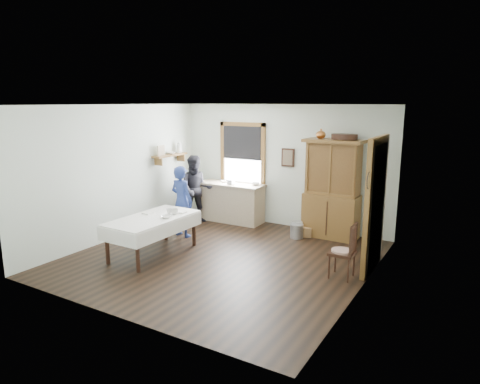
{
  "coord_description": "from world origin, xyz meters",
  "views": [
    {
      "loc": [
        3.97,
        -6.1,
        2.76
      ],
      "look_at": [
        0.21,
        0.3,
        1.18
      ],
      "focal_mm": 32.0,
      "sensor_mm": 36.0,
      "label": 1
    }
  ],
  "objects_px": {
    "wicker_basket": "(303,231)",
    "work_counter": "(231,202)",
    "pail": "(297,231)",
    "woman_blue": "(182,204)",
    "dining_table": "(153,236)",
    "figure_dark": "(196,192)",
    "spindle_chair": "(342,250)",
    "china_hutch": "(332,189)"
  },
  "relations": [
    {
      "from": "china_hutch",
      "to": "spindle_chair",
      "type": "xyz_separation_m",
      "value": [
        0.84,
        -1.93,
        -0.56
      ]
    },
    {
      "from": "dining_table",
      "to": "spindle_chair",
      "type": "bearing_deg",
      "value": 12.27
    },
    {
      "from": "spindle_chair",
      "to": "china_hutch",
      "type": "bearing_deg",
      "value": 113.17
    },
    {
      "from": "work_counter",
      "to": "spindle_chair",
      "type": "bearing_deg",
      "value": -31.34
    },
    {
      "from": "wicker_basket",
      "to": "work_counter",
      "type": "bearing_deg",
      "value": 173.23
    },
    {
      "from": "pail",
      "to": "dining_table",
      "type": "bearing_deg",
      "value": -130.25
    },
    {
      "from": "dining_table",
      "to": "wicker_basket",
      "type": "xyz_separation_m",
      "value": [
        1.95,
        2.41,
        -0.25
      ]
    },
    {
      "from": "work_counter",
      "to": "woman_blue",
      "type": "xyz_separation_m",
      "value": [
        -0.27,
        -1.49,
        0.24
      ]
    },
    {
      "from": "pail",
      "to": "woman_blue",
      "type": "xyz_separation_m",
      "value": [
        -2.11,
        -1.09,
        0.54
      ]
    },
    {
      "from": "pail",
      "to": "figure_dark",
      "type": "height_order",
      "value": "figure_dark"
    },
    {
      "from": "china_hutch",
      "to": "wicker_basket",
      "type": "bearing_deg",
      "value": -153.14
    },
    {
      "from": "dining_table",
      "to": "china_hutch",
      "type": "bearing_deg",
      "value": 47.16
    },
    {
      "from": "work_counter",
      "to": "spindle_chair",
      "type": "xyz_separation_m",
      "value": [
        3.25,
        -1.92,
        0.0
      ]
    },
    {
      "from": "china_hutch",
      "to": "figure_dark",
      "type": "bearing_deg",
      "value": -169.5
    },
    {
      "from": "work_counter",
      "to": "pail",
      "type": "height_order",
      "value": "work_counter"
    },
    {
      "from": "spindle_chair",
      "to": "work_counter",
      "type": "bearing_deg",
      "value": 149.05
    },
    {
      "from": "pail",
      "to": "woman_blue",
      "type": "relative_size",
      "value": 0.21
    },
    {
      "from": "work_counter",
      "to": "wicker_basket",
      "type": "relative_size",
      "value": 4.53
    },
    {
      "from": "spindle_chair",
      "to": "wicker_basket",
      "type": "xyz_separation_m",
      "value": [
        -1.35,
        1.69,
        -0.35
      ]
    },
    {
      "from": "work_counter",
      "to": "dining_table",
      "type": "xyz_separation_m",
      "value": [
        -0.05,
        -2.63,
        -0.1
      ]
    },
    {
      "from": "figure_dark",
      "to": "wicker_basket",
      "type": "bearing_deg",
      "value": -31.98
    },
    {
      "from": "spindle_chair",
      "to": "wicker_basket",
      "type": "relative_size",
      "value": 2.6
    },
    {
      "from": "wicker_basket",
      "to": "woman_blue",
      "type": "relative_size",
      "value": 0.25
    },
    {
      "from": "spindle_chair",
      "to": "pail",
      "type": "relative_size",
      "value": 3.1
    },
    {
      "from": "woman_blue",
      "to": "china_hutch",
      "type": "bearing_deg",
      "value": -143.49
    },
    {
      "from": "pail",
      "to": "woman_blue",
      "type": "distance_m",
      "value": 2.43
    },
    {
      "from": "wicker_basket",
      "to": "figure_dark",
      "type": "height_order",
      "value": "figure_dark"
    },
    {
      "from": "pail",
      "to": "woman_blue",
      "type": "height_order",
      "value": "woman_blue"
    },
    {
      "from": "china_hutch",
      "to": "wicker_basket",
      "type": "relative_size",
      "value": 5.82
    },
    {
      "from": "woman_blue",
      "to": "figure_dark",
      "type": "relative_size",
      "value": 0.95
    },
    {
      "from": "dining_table",
      "to": "wicker_basket",
      "type": "bearing_deg",
      "value": 50.95
    },
    {
      "from": "china_hutch",
      "to": "wicker_basket",
      "type": "xyz_separation_m",
      "value": [
        -0.5,
        -0.24,
        -0.91
      ]
    },
    {
      "from": "work_counter",
      "to": "dining_table",
      "type": "bearing_deg",
      "value": -91.91
    },
    {
      "from": "dining_table",
      "to": "figure_dark",
      "type": "bearing_deg",
      "value": 105.39
    },
    {
      "from": "figure_dark",
      "to": "china_hutch",
      "type": "bearing_deg",
      "value": -28.46
    },
    {
      "from": "woman_blue",
      "to": "pail",
      "type": "bearing_deg",
      "value": -145.57
    },
    {
      "from": "dining_table",
      "to": "figure_dark",
      "type": "distance_m",
      "value": 2.26
    },
    {
      "from": "spindle_chair",
      "to": "woman_blue",
      "type": "xyz_separation_m",
      "value": [
        -3.52,
        0.42,
        0.24
      ]
    },
    {
      "from": "china_hutch",
      "to": "spindle_chair",
      "type": "distance_m",
      "value": 2.18
    },
    {
      "from": "pail",
      "to": "figure_dark",
      "type": "bearing_deg",
      "value": -178.13
    },
    {
      "from": "china_hutch",
      "to": "spindle_chair",
      "type": "bearing_deg",
      "value": -65.19
    },
    {
      "from": "pail",
      "to": "wicker_basket",
      "type": "height_order",
      "value": "pail"
    }
  ]
}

